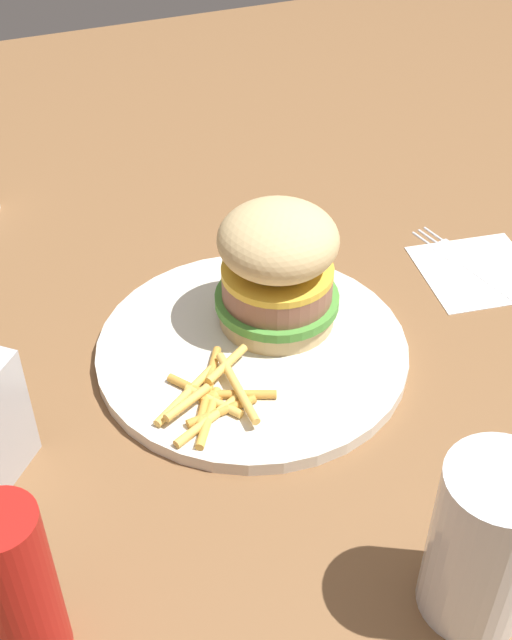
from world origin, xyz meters
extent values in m
plane|color=brown|center=(0.00, 0.00, 0.00)|extent=(1.60, 1.60, 0.00)
cylinder|color=silver|center=(0.00, 0.00, 0.01)|extent=(0.27, 0.27, 0.01)
cylinder|color=tan|center=(0.03, -0.03, 0.02)|extent=(0.10, 0.10, 0.02)
cylinder|color=#4C9338|center=(0.03, -0.03, 0.03)|extent=(0.11, 0.11, 0.01)
cylinder|color=#8E5B47|center=(0.03, -0.03, 0.05)|extent=(0.10, 0.10, 0.02)
cylinder|color=yellow|center=(0.03, -0.03, 0.06)|extent=(0.10, 0.10, 0.01)
ellipsoid|color=tan|center=(0.03, -0.03, 0.10)|extent=(0.10, 0.10, 0.06)
cylinder|color=gold|center=(-0.05, 0.06, 0.02)|extent=(0.05, 0.03, 0.01)
cylinder|color=#E5B251|center=(-0.05, 0.05, 0.02)|extent=(0.05, 0.04, 0.01)
cylinder|color=gold|center=(-0.03, 0.05, 0.02)|extent=(0.06, 0.04, 0.01)
cylinder|color=#E5B251|center=(-0.04, 0.07, 0.02)|extent=(0.05, 0.06, 0.01)
cylinder|color=gold|center=(-0.07, 0.06, 0.02)|extent=(0.06, 0.04, 0.01)
cylinder|color=#E5B251|center=(-0.07, 0.06, 0.02)|extent=(0.04, 0.07, 0.01)
cylinder|color=gold|center=(-0.06, 0.03, 0.02)|extent=(0.03, 0.06, 0.01)
cylinder|color=gold|center=(-0.04, 0.06, 0.02)|extent=(0.05, 0.03, 0.01)
cylinder|color=#E5B251|center=(-0.05, 0.03, 0.02)|extent=(0.08, 0.01, 0.01)
cylinder|color=#E5B251|center=(-0.03, 0.03, 0.02)|extent=(0.03, 0.04, 0.01)
cylinder|color=gold|center=(-0.07, 0.05, 0.02)|extent=(0.01, 0.06, 0.01)
cylinder|color=#E5B251|center=(-0.05, 0.08, 0.02)|extent=(0.03, 0.04, 0.01)
cube|color=white|center=(0.03, -0.25, 0.00)|extent=(0.12, 0.12, 0.00)
cube|color=silver|center=(0.00, -0.25, 0.00)|extent=(0.11, 0.04, 0.00)
cube|color=silver|center=(0.07, -0.24, 0.00)|extent=(0.04, 0.03, 0.00)
cylinder|color=silver|center=(0.10, -0.24, 0.00)|extent=(0.03, 0.01, 0.00)
cylinder|color=silver|center=(0.10, -0.23, 0.00)|extent=(0.03, 0.01, 0.00)
cylinder|color=silver|center=(0.10, -0.23, 0.00)|extent=(0.03, 0.01, 0.00)
cylinder|color=silver|center=(-0.27, -0.04, 0.06)|extent=(0.07, 0.07, 0.12)
cylinder|color=orange|center=(-0.27, -0.04, 0.04)|extent=(0.06, 0.06, 0.09)
cylinder|color=#B21914|center=(-0.20, 0.22, 0.06)|extent=(0.04, 0.04, 0.13)
camera|label=1|loc=(-0.49, 0.19, 0.48)|focal=46.50mm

